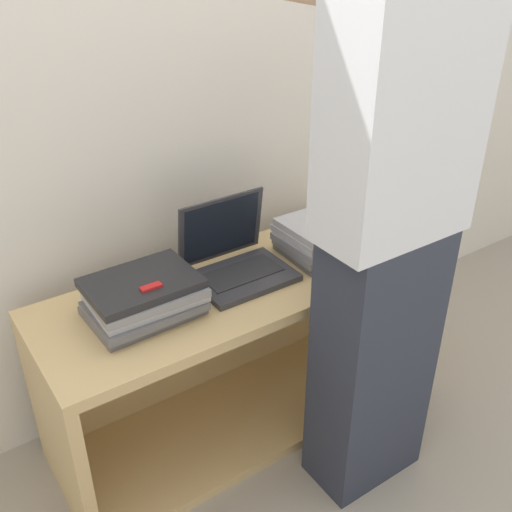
# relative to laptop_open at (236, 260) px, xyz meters

# --- Properties ---
(ground_plane) EXTENTS (12.00, 12.00, 0.00)m
(ground_plane) POSITION_rel_laptop_open_xyz_m (0.00, -0.28, -0.64)
(ground_plane) COLOR #9E9384
(wall_back) EXTENTS (8.00, 0.05, 2.40)m
(wall_back) POSITION_rel_laptop_open_xyz_m (0.00, 0.30, 0.56)
(wall_back) COLOR silver
(wall_back) RESTS_ON ground_plane
(cart) EXTENTS (1.32, 0.48, 0.59)m
(cart) POSITION_rel_laptop_open_xyz_m (0.00, 0.02, -0.34)
(cart) COLOR tan
(cart) RESTS_ON ground_plane
(laptop_open) EXTENTS (0.30, 0.26, 0.24)m
(laptop_open) POSITION_rel_laptop_open_xyz_m (0.00, 0.00, 0.00)
(laptop_open) COLOR #333338
(laptop_open) RESTS_ON cart
(laptop_stack_left) EXTENTS (0.32, 0.24, 0.12)m
(laptop_stack_left) POSITION_rel_laptop_open_xyz_m (-0.34, -0.04, 0.01)
(laptop_stack_left) COLOR slate
(laptop_stack_left) RESTS_ON cart
(laptop_stack_right) EXTENTS (0.32, 0.24, 0.12)m
(laptop_stack_right) POSITION_rel_laptop_open_xyz_m (0.34, -0.05, 0.01)
(laptop_stack_right) COLOR slate
(laptop_stack_right) RESTS_ON cart
(person) EXTENTS (0.40, 0.54, 1.79)m
(person) POSITION_rel_laptop_open_xyz_m (0.20, -0.44, 0.27)
(person) COLOR #2D3342
(person) RESTS_ON ground_plane
(inventory_tag) EXTENTS (0.06, 0.02, 0.01)m
(inventory_tag) POSITION_rel_laptop_open_xyz_m (-0.33, -0.10, 0.07)
(inventory_tag) COLOR red
(inventory_tag) RESTS_ON laptop_stack_left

